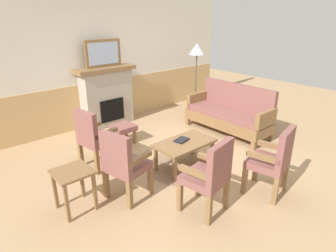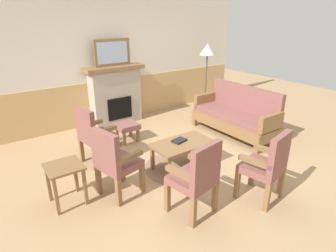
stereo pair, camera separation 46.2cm
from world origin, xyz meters
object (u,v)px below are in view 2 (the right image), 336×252
armchair_near_fireplace (115,160)px  armchair_front_center (267,164)px  coffee_table (182,146)px  floor_lamp_by_couch (207,54)px  side_table (65,174)px  couch (236,116)px  armchair_by_window_left (94,133)px  framed_picture (112,53)px  fireplace (115,95)px  book_on_table (179,141)px  armchair_front_left (197,176)px  footstool (127,127)px

armchair_near_fireplace → armchair_front_center: 1.98m
coffee_table → floor_lamp_by_couch: (2.11, 1.77, 1.06)m
coffee_table → side_table: side_table is taller
couch → coffee_table: couch is taller
armchair_by_window_left → floor_lamp_by_couch: (3.18, 0.82, 0.91)m
side_table → armchair_by_window_left: bearing=48.1°
framed_picture → floor_lamp_by_couch: bearing=-19.0°
fireplace → armchair_front_center: fireplace is taller
book_on_table → side_table: 1.77m
armchair_front_left → side_table: armchair_front_left is taller
book_on_table → armchair_front_left: (-0.56, -1.05, 0.08)m
coffee_table → armchair_near_fireplace: 1.20m
framed_picture → floor_lamp_by_couch: size_ratio=0.48×
book_on_table → side_table: bearing=177.2°
couch → floor_lamp_by_couch: (0.38, 1.33, 1.05)m
framed_picture → footstool: framed_picture is taller
fireplace → armchair_front_left: size_ratio=1.33×
framed_picture → armchair_front_center: 3.92m
fireplace → coffee_table: size_ratio=1.35×
armchair_front_left → book_on_table: bearing=62.2°
side_table → footstool: bearing=39.4°
book_on_table → fireplace: bearing=88.1°
fireplace → framed_picture: framed_picture is taller
coffee_table → armchair_by_window_left: bearing=138.5°
book_on_table → floor_lamp_by_couch: floor_lamp_by_couch is taller
armchair_by_window_left → armchair_front_center: bearing=-57.7°
footstool → armchair_front_center: armchair_front_center is taller
armchair_front_center → armchair_by_window_left: bearing=122.3°
armchair_front_left → armchair_front_center: (0.93, -0.31, 0.00)m
armchair_front_left → armchair_front_center: bearing=-18.6°
armchair_near_fireplace → armchair_front_center: (1.54, -1.23, 0.00)m
armchair_front_left → footstool: bearing=81.9°
framed_picture → armchair_near_fireplace: (-1.25, -2.54, -1.02)m
fireplace → couch: fireplace is taller
fireplace → framed_picture: size_ratio=1.62×
side_table → armchair_front_left: bearing=-43.2°
footstool → armchair_front_left: bearing=-98.1°
couch → side_table: bearing=-175.3°
armchair_front_left → framed_picture: bearing=79.6°
armchair_near_fireplace → floor_lamp_by_couch: (3.30, 1.84, 0.91)m
framed_picture → armchair_front_center: framed_picture is taller
couch → armchair_front_center: size_ratio=1.84×
book_on_table → armchair_near_fireplace: (-1.17, -0.13, 0.08)m
framed_picture → couch: 2.87m
side_table → floor_lamp_by_couch: floor_lamp_by_couch is taller
armchair_near_fireplace → armchair_by_window_left: same height
book_on_table → coffee_table: bearing=-78.3°
framed_picture → fireplace: bearing=-90.0°
floor_lamp_by_couch → armchair_front_center: bearing=-119.7°
framed_picture → coffee_table: 2.74m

